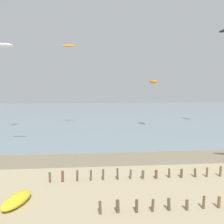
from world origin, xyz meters
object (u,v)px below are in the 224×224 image
(kite_aloft_3, at_px, (2,45))
(kite_aloft_4, at_px, (68,46))
(grounded_kite, at_px, (17,200))
(kite_aloft_1, at_px, (153,82))

(kite_aloft_3, relative_size, kite_aloft_4, 1.02)
(grounded_kite, relative_size, kite_aloft_3, 1.42)
(kite_aloft_3, distance_m, kite_aloft_4, 15.59)
(grounded_kite, bearing_deg, kite_aloft_4, 12.76)
(kite_aloft_1, bearing_deg, kite_aloft_3, 125.07)
(kite_aloft_4, bearing_deg, grounded_kite, -76.76)
(kite_aloft_3, bearing_deg, kite_aloft_1, -134.16)
(kite_aloft_1, distance_m, kite_aloft_3, 23.74)
(grounded_kite, xyz_separation_m, kite_aloft_4, (2.14, 27.19, 12.54))
(grounded_kite, bearing_deg, kite_aloft_3, 33.62)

